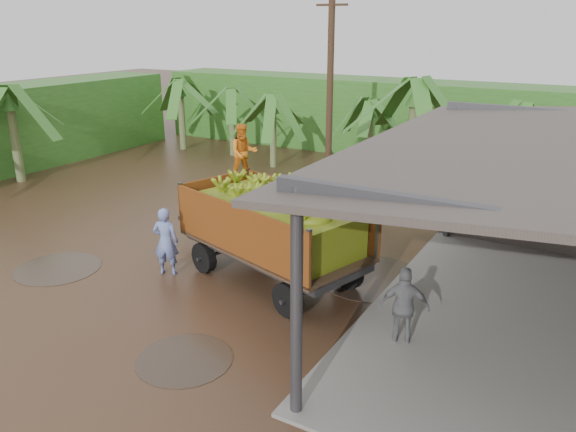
% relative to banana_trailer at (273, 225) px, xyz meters
% --- Properties ---
extents(ground, '(100.00, 100.00, 0.00)m').
position_rel_banana_trailer_xyz_m(ground, '(-2.25, -0.57, -1.47)').
color(ground, black).
rests_on(ground, ground).
extents(hedge_north, '(22.00, 3.00, 3.60)m').
position_rel_banana_trailer_xyz_m(hedge_north, '(-4.25, 15.43, 0.33)').
color(hedge_north, '#2D661E').
rests_on(hedge_north, ground).
extents(banana_trailer, '(6.85, 3.68, 3.78)m').
position_rel_banana_trailer_xyz_m(banana_trailer, '(0.00, 0.00, 0.00)').
color(banana_trailer, '#9B4E16').
rests_on(banana_trailer, ground).
extents(man_blue, '(0.78, 0.66, 1.81)m').
position_rel_banana_trailer_xyz_m(man_blue, '(-2.58, -1.09, -0.56)').
color(man_blue, '#687CBE').
rests_on(man_blue, ground).
extents(man_grey, '(1.08, 0.74, 1.71)m').
position_rel_banana_trailer_xyz_m(man_grey, '(3.88, -1.32, -0.61)').
color(man_grey, slate).
rests_on(man_grey, ground).
extents(utility_pole, '(1.20, 0.24, 7.37)m').
position_rel_banana_trailer_xyz_m(utility_pole, '(-2.22, 7.66, 2.27)').
color(utility_pole, '#47301E').
rests_on(utility_pole, ground).
extents(banana_plants, '(23.92, 20.47, 4.39)m').
position_rel_banana_trailer_xyz_m(banana_plants, '(-5.73, 6.81, 0.41)').
color(banana_plants, '#2D661E').
rests_on(banana_plants, ground).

